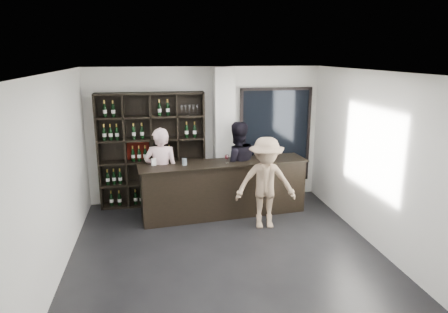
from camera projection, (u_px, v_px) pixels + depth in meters
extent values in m
cube|color=black|center=(228.00, 258.00, 6.38)|extent=(5.00, 5.50, 0.01)
cube|color=silver|center=(224.00, 137.00, 8.43)|extent=(0.40, 0.40, 2.90)
cube|color=black|center=(275.00, 135.00, 8.85)|extent=(1.60, 0.08, 2.10)
cube|color=black|center=(275.00, 135.00, 8.85)|extent=(1.48, 0.02, 1.98)
cube|color=black|center=(224.00, 189.00, 7.95)|extent=(3.25, 0.61, 1.07)
cube|color=black|center=(224.00, 163.00, 7.81)|extent=(3.33, 0.69, 0.03)
imported|color=beige|center=(162.00, 173.00, 7.75)|extent=(0.71, 0.52, 1.81)
imported|color=black|center=(237.00, 166.00, 8.15)|extent=(0.96, 0.78, 1.85)
imported|color=#90765D|center=(266.00, 183.00, 7.31)|extent=(1.17, 0.75, 1.71)
cylinder|color=silver|center=(184.00, 162.00, 7.60)|extent=(0.12, 0.12, 0.13)
cube|color=white|center=(269.00, 159.00, 8.03)|extent=(0.17, 0.17, 0.02)
cube|color=white|center=(154.00, 162.00, 7.57)|extent=(0.10, 0.07, 0.13)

